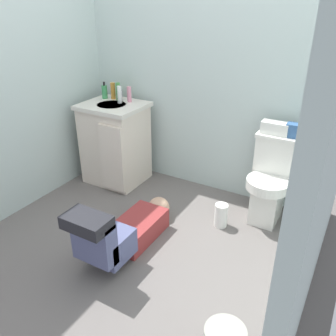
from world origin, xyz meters
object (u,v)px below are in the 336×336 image
at_px(bottle_white, 119,95).
at_px(bottle_pink, 129,94).
at_px(paper_towel_roll, 221,215).
at_px(vanity_cabinet, 115,143).
at_px(toiletry_bag, 294,131).
at_px(person_plumber, 123,231).
at_px(tissue_box, 275,128).
at_px(soap_dispenser, 105,92).
at_px(toilet, 271,181).
at_px(bottle_green, 118,91).
at_px(bottle_amber, 113,91).
at_px(faucet, 121,95).

relative_size(bottle_white, bottle_pink, 1.12).
distance_m(bottle_pink, paper_towel_roll, 1.47).
distance_m(vanity_cabinet, paper_towel_roll, 1.33).
distance_m(toiletry_bag, paper_towel_roll, 0.91).
relative_size(person_plumber, tissue_box, 4.84).
xyz_separation_m(tissue_box, soap_dispenser, (-1.72, -0.05, 0.09)).
bearing_deg(person_plumber, bottle_pink, 121.66).
bearing_deg(toilet, paper_towel_roll, -133.20).
bearing_deg(bottle_green, person_plumber, -53.31).
xyz_separation_m(toilet, bottle_amber, (-1.68, 0.07, 0.53)).
distance_m(tissue_box, bottle_amber, 1.64).
distance_m(vanity_cabinet, faucet, 0.47).
relative_size(soap_dispenser, bottle_pink, 1.12).
height_order(tissue_box, bottle_amber, bottle_amber).
bearing_deg(tissue_box, soap_dispenser, -178.49).
bearing_deg(bottle_green, toilet, -2.38).
relative_size(person_plumber, bottle_amber, 6.57).
bearing_deg(paper_towel_roll, bottle_amber, 164.07).
height_order(toilet, bottle_amber, bottle_amber).
bearing_deg(bottle_amber, person_plumber, -51.16).
relative_size(bottle_amber, bottle_white, 0.98).
relative_size(toiletry_bag, bottle_amber, 0.76).
bearing_deg(faucet, paper_towel_roll, -16.82).
xyz_separation_m(faucet, person_plumber, (0.75, -1.05, -0.69)).
bearing_deg(paper_towel_roll, bottle_green, 163.56).
xyz_separation_m(toiletry_bag, soap_dispenser, (-1.87, -0.05, 0.08)).
height_order(soap_dispenser, bottle_amber, soap_dispenser).
bearing_deg(bottle_pink, tissue_box, 0.90).
xyz_separation_m(person_plumber, toiletry_bag, (0.93, 1.07, 0.63)).
bearing_deg(toilet, vanity_cabinet, -177.05).
bearing_deg(bottle_green, paper_towel_roll, -16.44).
bearing_deg(person_plumber, paper_towel_roll, 51.47).
xyz_separation_m(toilet, paper_towel_roll, (-0.30, -0.32, -0.26)).
xyz_separation_m(faucet, soap_dispenser, (-0.19, -0.02, 0.02)).
bearing_deg(person_plumber, soap_dispenser, 132.32).
bearing_deg(paper_towel_roll, faucet, 163.18).
relative_size(toilet, vanity_cabinet, 0.91).
bearing_deg(bottle_green, tissue_box, 0.87).
bearing_deg(toiletry_bag, bottle_white, -176.14).
distance_m(bottle_green, bottle_pink, 0.13).
relative_size(bottle_amber, bottle_green, 0.95).
bearing_deg(faucet, bottle_white, -62.08).
xyz_separation_m(tissue_box, bottle_white, (-1.48, -0.11, 0.10)).
height_order(toilet, bottle_green, bottle_green).
bearing_deg(bottle_white, toilet, 0.74).
relative_size(vanity_cabinet, bottle_green, 4.82).
bearing_deg(toilet, toiletry_bag, 40.77).
bearing_deg(toilet, tissue_box, 116.43).
height_order(soap_dispenser, bottle_white, same).
distance_m(bottle_amber, bottle_green, 0.07).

